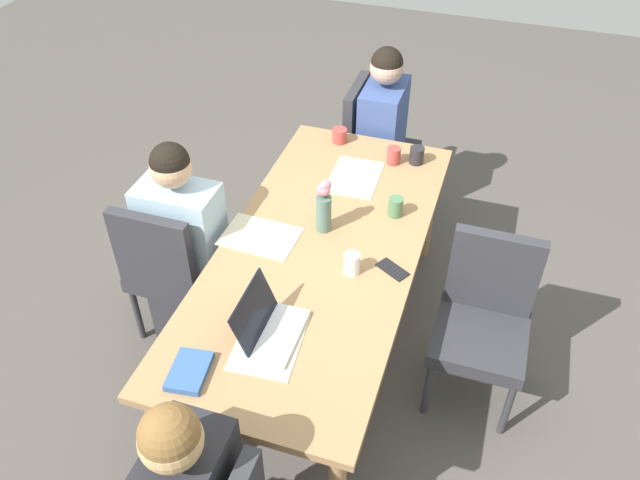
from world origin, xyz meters
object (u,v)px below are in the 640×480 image
chair_head_left_left_far (372,143)px  dining_table (320,260)px  person_near_left_mid (186,254)px  coffee_mug_near_left (340,136)px  coffee_mug_near_right (394,156)px  chair_far_right_near (485,315)px  coffee_mug_centre_right (352,263)px  book_red_cover (189,371)px  person_head_left_left_far (381,146)px  phone_black (392,269)px  flower_vase (324,203)px  laptop_head_right_left_near (267,327)px  chair_near_left_mid (170,265)px  coffee_mug_far_left (396,207)px  coffee_mug_centre_left (417,155)px

chair_head_left_left_far → dining_table: bearing=3.6°
person_near_left_mid → coffee_mug_near_left: size_ratio=13.95×
person_near_left_mid → coffee_mug_near_left: (-0.96, 0.54, 0.26)m
chair_head_left_left_far → coffee_mug_near_right: (0.54, 0.25, 0.29)m
chair_head_left_left_far → coffee_mug_near_right: 0.67m
chair_far_right_near → coffee_mug_centre_right: chair_far_right_near is taller
chair_far_right_near → book_red_cover: size_ratio=4.50×
person_head_left_left_far → coffee_mug_centre_right: bearing=8.0°
coffee_mug_near_left → phone_black: coffee_mug_near_left is taller
person_near_left_mid → book_red_cover: size_ratio=5.97×
chair_head_left_left_far → chair_far_right_near: 1.58m
dining_table → chair_far_right_near: 0.83m
flower_vase → coffee_mug_centre_right: bearing=40.3°
person_head_left_left_far → flower_vase: (1.15, -0.02, 0.38)m
laptop_head_right_left_near → coffee_mug_near_right: bearing=171.6°
flower_vase → coffee_mug_centre_right: flower_vase is taller
chair_near_left_mid → coffee_mug_centre_right: 1.02m
coffee_mug_far_left → coffee_mug_near_right: bearing=-165.7°
person_head_left_left_far → laptop_head_right_left_near: bearing=-0.9°
chair_far_right_near → phone_black: (0.09, -0.45, 0.25)m
phone_black → book_red_cover: bearing=-96.5°
dining_table → flower_vase: (-0.14, -0.03, 0.23)m
flower_vase → laptop_head_right_left_near: flower_vase is taller
laptop_head_right_left_near → coffee_mug_far_left: (-0.93, 0.32, 0.01)m
coffee_mug_centre_left → chair_head_left_left_far: bearing=-143.5°
chair_near_left_mid → chair_far_right_near: size_ratio=1.00×
coffee_mug_near_right → coffee_mug_centre_right: coffee_mug_centre_right is taller
person_head_left_left_far → coffee_mug_centre_right: size_ratio=11.52×
dining_table → coffee_mug_near_right: coffee_mug_near_right is taller
chair_far_right_near → coffee_mug_far_left: chair_far_right_near is taller
person_near_left_mid → coffee_mug_far_left: (-0.39, 1.00, 0.27)m
coffee_mug_far_left → chair_near_left_mid: bearing=-66.6°
flower_vase → book_red_cover: flower_vase is taller
coffee_mug_near_right → dining_table: bearing=-11.4°
coffee_mug_near_left → coffee_mug_centre_right: size_ratio=0.83×
coffee_mug_centre_left → coffee_mug_centre_right: (0.97, -0.10, 0.00)m
person_head_left_left_far → coffee_mug_near_right: bearing=20.0°
coffee_mug_near_right → book_red_cover: coffee_mug_near_right is taller
person_near_left_mid → coffee_mug_near_right: bearing=133.4°
chair_far_right_near → laptop_head_right_left_near: 1.09m
chair_near_left_mid → book_red_cover: (0.76, 0.53, 0.26)m
book_red_cover → person_near_left_mid: bearing=-157.8°
chair_far_right_near → coffee_mug_near_right: 1.04m
person_near_left_mid → laptop_head_right_left_near: (0.55, 0.68, 0.26)m
person_head_left_left_far → phone_black: (1.34, 0.37, 0.22)m
book_red_cover → chair_near_left_mid: bearing=-152.3°
person_near_left_mid → chair_far_right_near: 1.53m
chair_head_left_left_far → coffee_mug_centre_right: bearing=10.5°
person_near_left_mid → coffee_mug_near_left: person_near_left_mid is taller
dining_table → chair_head_left_left_far: (-1.36, -0.09, -0.17)m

